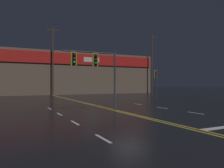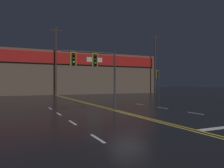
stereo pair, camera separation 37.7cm
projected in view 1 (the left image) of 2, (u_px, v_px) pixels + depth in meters
ground_plane at (129, 114)px, 14.73m from camera, size 200.00×200.00×0.00m
road_markings at (146, 115)px, 14.13m from camera, size 12.68×60.00×0.01m
traffic_signal_median at (94, 64)px, 15.91m from camera, size 4.12×0.36×4.56m
traffic_signal_corner_northeast at (156, 78)px, 26.91m from camera, size 0.42×0.36×3.68m
building_backdrop at (47, 74)px, 43.85m from camera, size 43.62×10.23×8.16m
utility_pole_row at (58, 61)px, 38.30m from camera, size 46.23×0.26×12.71m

